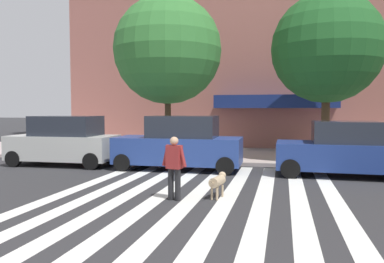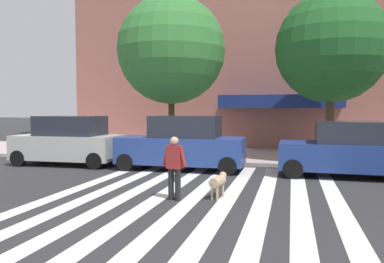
# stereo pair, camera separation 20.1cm
# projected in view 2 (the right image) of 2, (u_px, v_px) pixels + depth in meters

# --- Properties ---
(ground_plane) EXTENTS (160.00, 160.00, 0.00)m
(ground_plane) POSITION_uv_depth(u_px,v_px,m) (195.00, 210.00, 8.71)
(ground_plane) COLOR #2B2B2D
(sidewalk_far) EXTENTS (80.00, 6.00, 0.15)m
(sidewalk_far) POSITION_uv_depth(u_px,v_px,m) (246.00, 155.00, 18.29)
(sidewalk_far) COLOR #B6A5A0
(sidewalk_far) RESTS_ON ground_plane
(crosswalk_stripes) EXTENTS (7.65, 13.26, 0.01)m
(crosswalk_stripes) POSITION_uv_depth(u_px,v_px,m) (182.00, 208.00, 8.80)
(crosswalk_stripes) COLOR silver
(crosswalk_stripes) RESTS_ON ground_plane
(parked_car_near_curb) EXTENTS (4.44, 2.13, 2.06)m
(parked_car_near_curb) POSITION_uv_depth(u_px,v_px,m) (68.00, 141.00, 15.71)
(parked_car_near_curb) COLOR #B6B8B3
(parked_car_near_curb) RESTS_ON ground_plane
(parked_car_behind_first) EXTENTS (4.89, 1.98, 2.08)m
(parked_car_behind_first) POSITION_uv_depth(u_px,v_px,m) (182.00, 144.00, 14.43)
(parked_car_behind_first) COLOR navy
(parked_car_behind_first) RESTS_ON ground_plane
(parked_car_third_in_line) EXTENTS (4.32, 2.04, 1.92)m
(parked_car_third_in_line) POSITION_uv_depth(u_px,v_px,m) (345.00, 151.00, 12.92)
(parked_car_third_in_line) COLOR navy
(parked_car_third_in_line) RESTS_ON ground_plane
(street_tree_nearest) EXTENTS (4.82, 4.82, 7.24)m
(street_tree_nearest) POSITION_uv_depth(u_px,v_px,m) (171.00, 50.00, 16.71)
(street_tree_nearest) COLOR #4C3823
(street_tree_nearest) RESTS_ON sidewalk_far
(street_tree_middle) EXTENTS (4.68, 4.68, 7.12)m
(street_tree_middle) POSITION_uv_depth(u_px,v_px,m) (331.00, 48.00, 15.76)
(street_tree_middle) COLOR #4C3823
(street_tree_middle) RESTS_ON sidewalk_far
(pedestrian_dog_walker) EXTENTS (0.71, 0.31, 1.64)m
(pedestrian_dog_walker) POSITION_uv_depth(u_px,v_px,m) (174.00, 164.00, 9.58)
(pedestrian_dog_walker) COLOR black
(pedestrian_dog_walker) RESTS_ON ground_plane
(dog_on_leash) EXTENTS (0.38, 0.99, 0.65)m
(dog_on_leash) POSITION_uv_depth(u_px,v_px,m) (218.00, 181.00, 9.83)
(dog_on_leash) COLOR tan
(dog_on_leash) RESTS_ON ground_plane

